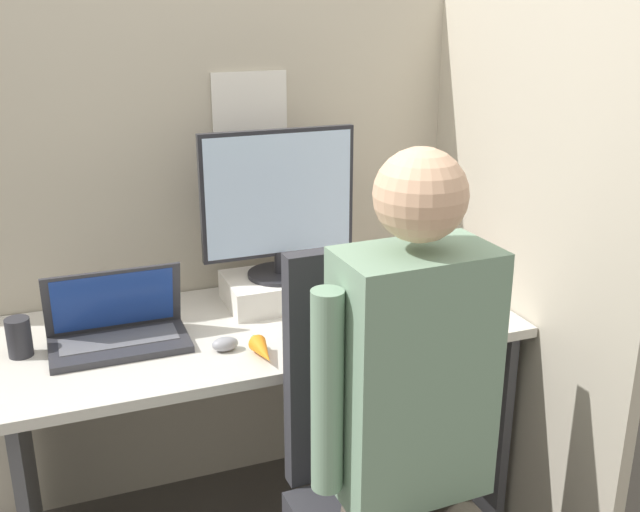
# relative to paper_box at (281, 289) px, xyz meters

# --- Properties ---
(cubicle_panel_back) EXTENTS (2.00, 0.05, 1.68)m
(cubicle_panel_back) POSITION_rel_paper_box_xyz_m (-0.10, 0.22, 0.07)
(cubicle_panel_back) COLOR #B7AD99
(cubicle_panel_back) RESTS_ON ground
(cubicle_panel_right) EXTENTS (0.04, 1.29, 1.68)m
(cubicle_panel_right) POSITION_rel_paper_box_xyz_m (0.67, -0.20, 0.06)
(cubicle_panel_right) COLOR #B7AD99
(cubicle_panel_right) RESTS_ON ground
(desk) EXTENTS (1.50, 0.66, 0.73)m
(desk) POSITION_rel_paper_box_xyz_m (-0.10, -0.13, -0.22)
(desk) COLOR beige
(desk) RESTS_ON ground
(paper_box) EXTENTS (0.35, 0.24, 0.09)m
(paper_box) POSITION_rel_paper_box_xyz_m (0.00, 0.00, 0.00)
(paper_box) COLOR white
(paper_box) RESTS_ON desk
(monitor) EXTENTS (0.49, 0.21, 0.46)m
(monitor) POSITION_rel_paper_box_xyz_m (-0.00, 0.00, 0.29)
(monitor) COLOR #232328
(monitor) RESTS_ON paper_box
(laptop) EXTENTS (0.38, 0.21, 0.22)m
(laptop) POSITION_rel_paper_box_xyz_m (-0.52, -0.14, -0.00)
(laptop) COLOR #2D2D33
(laptop) RESTS_ON desk
(mouse) EXTENTS (0.07, 0.05, 0.04)m
(mouse) POSITION_rel_paper_box_xyz_m (-0.25, -0.28, -0.02)
(mouse) COLOR gray
(mouse) RESTS_ON desk
(stapler) EXTENTS (0.04, 0.15, 0.05)m
(stapler) POSITION_rel_paper_box_xyz_m (0.53, -0.16, -0.02)
(stapler) COLOR #A31919
(stapler) RESTS_ON desk
(carrot_toy) EXTENTS (0.05, 0.14, 0.05)m
(carrot_toy) POSITION_rel_paper_box_xyz_m (-0.17, -0.37, -0.02)
(carrot_toy) COLOR orange
(carrot_toy) RESTS_ON desk
(office_chair) EXTENTS (0.52, 0.56, 1.09)m
(office_chair) POSITION_rel_paper_box_xyz_m (0.05, -0.70, -0.23)
(office_chair) COLOR #2D2D33
(office_chair) RESTS_ON ground
(person) EXTENTS (0.48, 0.41, 1.38)m
(person) POSITION_rel_paper_box_xyz_m (0.04, -0.86, 0.02)
(person) COLOR brown
(person) RESTS_ON ground
(pen_cup) EXTENTS (0.07, 0.07, 0.11)m
(pen_cup) POSITION_rel_paper_box_xyz_m (-0.78, -0.11, 0.01)
(pen_cup) COLOR #28282D
(pen_cup) RESTS_ON desk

